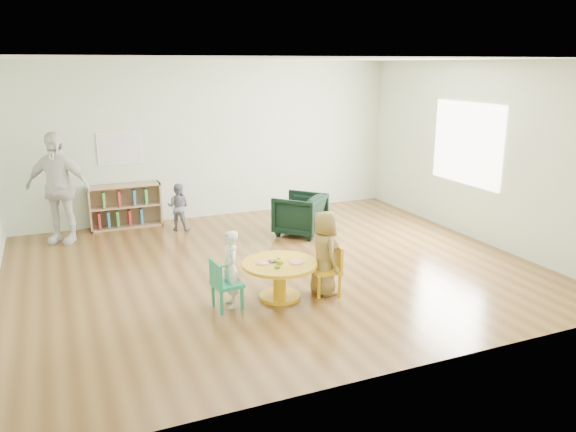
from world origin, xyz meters
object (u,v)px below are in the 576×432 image
Objects in this scene: activity_table at (280,273)px; toddler at (178,207)px; armchair at (300,214)px; child_right at (324,253)px; kid_chair_left at (224,283)px; bookshelf at (125,206)px; adult_caretaker at (58,188)px; kid_chair_right at (330,268)px; child_left at (230,269)px.

activity_table is 1.12× the size of toddler.
armchair is 0.71× the size of child_right.
kid_chair_left is 0.49× the size of bookshelf.
kid_chair_right is at bearing -21.85° from adult_caretaker.
activity_table is 2.64m from armchair.
child_right is at bearing -8.31° from activity_table.
child_right is at bearing -22.25° from adult_caretaker.
child_left reaches higher than kid_chair_right.
child_right reaches higher than toddler.
bookshelf is 3.05m from armchair.
child_right reaches higher than child_left.
kid_chair_right is at bearing -10.09° from activity_table.
adult_caretaker is (-3.64, 1.11, 0.54)m from armchair.
child_left is at bearing 94.25° from kid_chair_right.
armchair reaches higher than kid_chair_left.
child_left is at bearing 110.68° from kid_chair_left.
kid_chair_left is at bearing -36.70° from adult_caretaker.
kid_chair_left is 3.96m from bookshelf.
activity_table is 0.71m from kid_chair_left.
activity_table is 4.17m from adult_caretaker.
toddler is (-1.11, 3.44, 0.07)m from kid_chair_right.
adult_caretaker is (-1.73, 3.40, 0.42)m from child_left.
child_right reaches higher than bookshelf.
kid_chair_right is 3.62m from toddler.
adult_caretaker is (-2.34, 3.40, 0.56)m from activity_table.
child_left is at bearing 119.00° from toddler.
kid_chair_left is 0.96× the size of kid_chair_right.
armchair is at bearing 132.93° from kid_chair_left.
armchair is 2.98m from child_left.
kid_chair_right is 0.59× the size of child_right.
bookshelf is 0.68× the size of adult_caretaker.
kid_chair_left reaches higher than activity_table.
toddler is (0.82, -0.54, 0.04)m from bookshelf.
child_left is 0.87× the size of child_right.
adult_caretaker is at bearing 49.78° from kid_chair_right.
child_left is at bearing 87.42° from child_right.
toddler is 0.46× the size of adult_caretaker.
kid_chair_left is 0.79× the size of armchair.
kid_chair_left is at bearing 96.88° from kid_chair_right.
child_right reaches higher than activity_table.
child_right is 4.54m from adult_caretaker.
armchair is 2.49m from child_right.
activity_table is 3.37m from toddler.
kid_chair_right is 0.76× the size of toddler.
bookshelf is 1.32× the size of child_left.
adult_caretaker reaches higher than kid_chair_left.
kid_chair_left is at bearing -57.29° from child_left.
toddler reaches higher than activity_table.
activity_table is at bearing 89.58° from kid_chair_right.
adult_caretaker is (-1.63, 3.45, 0.56)m from kid_chair_left.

